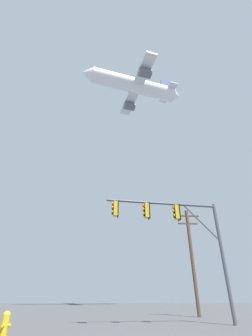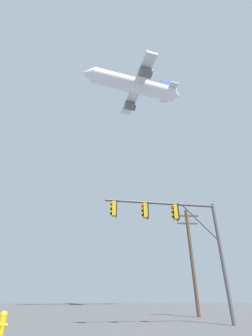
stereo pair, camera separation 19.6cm
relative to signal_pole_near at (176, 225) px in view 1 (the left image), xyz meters
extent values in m
cylinder|color=#4C4C51|center=(2.72, 0.29, -1.86)|extent=(0.20, 0.20, 6.68)
cylinder|color=#4C4C51|center=(-0.78, -0.08, 1.33)|extent=(7.03, 0.89, 0.15)
cylinder|color=#4C4C51|center=(1.67, 0.18, 0.24)|extent=(2.17, 0.31, 2.25)
cube|color=gold|center=(-3.73, -0.39, 0.81)|extent=(0.29, 0.35, 0.90)
cylinder|color=gold|center=(-3.73, -0.39, 1.32)|extent=(0.05, 0.05, 0.12)
cube|color=black|center=(-3.59, -0.38, 0.81)|extent=(0.07, 0.46, 1.04)
sphere|color=red|center=(-3.87, -0.41, 1.08)|extent=(0.20, 0.20, 0.20)
cylinder|color=gold|center=(-3.94, -0.42, 1.14)|extent=(0.06, 0.21, 0.21)
sphere|color=black|center=(-3.87, -0.41, 0.80)|extent=(0.20, 0.20, 0.20)
cylinder|color=gold|center=(-3.94, -0.42, 0.86)|extent=(0.06, 0.21, 0.21)
sphere|color=black|center=(-3.87, -0.41, 0.52)|extent=(0.20, 0.20, 0.20)
cylinder|color=gold|center=(-3.94, -0.42, 0.58)|extent=(0.06, 0.21, 0.21)
cube|color=gold|center=(-1.80, -0.19, 0.81)|extent=(0.29, 0.35, 0.90)
cylinder|color=gold|center=(-1.80, -0.19, 1.32)|extent=(0.05, 0.05, 0.12)
cube|color=black|center=(-1.66, -0.18, 0.81)|extent=(0.07, 0.46, 1.04)
sphere|color=red|center=(-1.95, -0.21, 1.08)|extent=(0.20, 0.20, 0.20)
cylinder|color=gold|center=(-2.01, -0.21, 1.14)|extent=(0.06, 0.21, 0.21)
sphere|color=black|center=(-1.95, -0.21, 0.80)|extent=(0.20, 0.20, 0.20)
cylinder|color=gold|center=(-2.01, -0.21, 0.86)|extent=(0.06, 0.21, 0.21)
sphere|color=black|center=(-1.95, -0.21, 0.52)|extent=(0.20, 0.20, 0.20)
cylinder|color=gold|center=(-2.01, -0.21, 0.58)|extent=(0.06, 0.21, 0.21)
cube|color=gold|center=(0.13, 0.01, 0.81)|extent=(0.29, 0.35, 0.90)
cylinder|color=gold|center=(0.13, 0.01, 1.32)|extent=(0.05, 0.05, 0.12)
cube|color=black|center=(0.27, 0.03, 0.81)|extent=(0.07, 0.46, 1.04)
sphere|color=red|center=(-0.02, 0.00, 1.08)|extent=(0.20, 0.20, 0.20)
cylinder|color=gold|center=(-0.08, -0.01, 1.14)|extent=(0.06, 0.21, 0.21)
sphere|color=black|center=(-0.02, 0.00, 0.80)|extent=(0.20, 0.20, 0.20)
cylinder|color=gold|center=(-0.08, -0.01, 0.86)|extent=(0.06, 0.21, 0.21)
sphere|color=black|center=(-0.02, 0.00, 0.52)|extent=(0.20, 0.20, 0.20)
cylinder|color=gold|center=(-0.08, -0.01, 0.58)|extent=(0.06, 0.21, 0.21)
cylinder|color=brown|center=(2.97, 6.60, -1.01)|extent=(0.28, 0.28, 8.38)
cube|color=brown|center=(2.97, 6.60, 2.67)|extent=(2.20, 0.12, 0.12)
cube|color=brown|center=(2.97, 6.60, 1.97)|extent=(1.80, 0.12, 0.12)
cylinder|color=gray|center=(2.07, 6.60, 2.79)|extent=(0.10, 0.10, 0.18)
cylinder|color=gray|center=(3.87, 6.60, 2.79)|extent=(0.10, 0.10, 0.18)
cylinder|color=white|center=(1.31, 31.25, 46.46)|extent=(23.25, 9.33, 4.08)
cone|color=white|center=(-11.08, 28.27, 46.46)|extent=(3.63, 4.42, 3.87)
cone|color=white|center=(13.57, 34.20, 46.46)|extent=(3.29, 3.97, 3.47)
cube|color=silver|center=(1.93, 31.40, 45.84)|extent=(7.80, 21.71, 0.46)
cylinder|color=#595B60|center=(3.35, 25.50, 44.62)|extent=(3.51, 2.95, 2.29)
cylinder|color=#595B60|center=(0.51, 37.29, 44.62)|extent=(3.51, 2.95, 2.29)
cube|color=navy|center=(10.97, 33.58, 48.75)|extent=(3.54, 1.13, 4.84)
cube|color=silver|center=(11.22, 33.64, 46.84)|extent=(4.02, 7.97, 0.25)
cylinder|color=gold|center=(-7.69, -3.78, -4.85)|extent=(0.26, 0.26, 0.70)
sphere|color=gold|center=(-7.69, -3.78, -4.48)|extent=(0.26, 0.26, 0.26)
cylinder|color=gold|center=(-7.69, -3.94, -4.80)|extent=(0.10, 0.12, 0.10)
cylinder|color=gold|center=(-7.53, -3.78, -4.80)|extent=(0.12, 0.10, 0.10)
camera|label=1|loc=(-4.07, -14.26, -3.96)|focal=25.59mm
camera|label=2|loc=(-3.88, -14.27, -3.96)|focal=25.59mm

